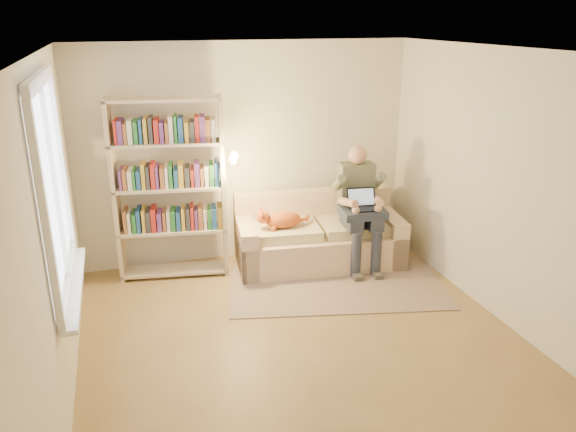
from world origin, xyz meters
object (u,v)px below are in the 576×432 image
object	(u,v)px
person	(359,201)
laptop	(363,203)
cat	(281,219)
bookshelf	(170,181)
sofa	(318,239)

from	to	relation	value
person	laptop	world-z (taller)	person
cat	laptop	xyz separation A→B (m)	(0.90, -0.26, 0.19)
person	bookshelf	size ratio (longest dim) A/B	0.70
cat	laptop	distance (m)	0.96
cat	bookshelf	xyz separation A→B (m)	(-1.22, 0.23, 0.51)
cat	bookshelf	distance (m)	1.34
sofa	bookshelf	world-z (taller)	bookshelf
person	cat	size ratio (longest dim) A/B	2.23
cat	bookshelf	world-z (taller)	bookshelf
laptop	person	bearing A→B (deg)	91.37
person	cat	world-z (taller)	person
bookshelf	sofa	bearing A→B (deg)	3.50
sofa	cat	world-z (taller)	sofa
laptop	bookshelf	distance (m)	2.20
sofa	bookshelf	distance (m)	1.90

